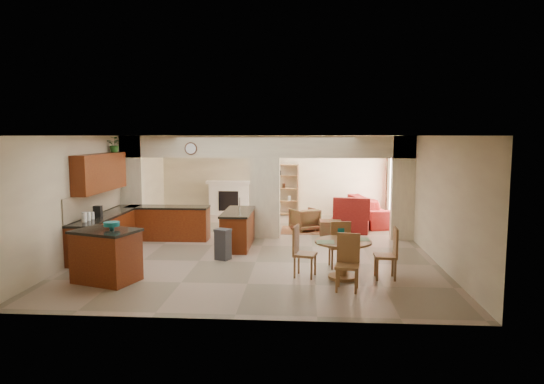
# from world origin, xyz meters

# --- Properties ---
(floor) EXTENTS (10.00, 10.00, 0.00)m
(floor) POSITION_xyz_m (0.00, 0.00, 0.00)
(floor) COLOR gray
(floor) RESTS_ON ground
(ceiling) EXTENTS (10.00, 10.00, 0.00)m
(ceiling) POSITION_xyz_m (0.00, 0.00, 2.80)
(ceiling) COLOR white
(ceiling) RESTS_ON wall_back
(wall_back) EXTENTS (8.00, 0.00, 8.00)m
(wall_back) POSITION_xyz_m (0.00, 5.00, 1.40)
(wall_back) COLOR beige
(wall_back) RESTS_ON floor
(wall_front) EXTENTS (8.00, 0.00, 8.00)m
(wall_front) POSITION_xyz_m (0.00, -5.00, 1.40)
(wall_front) COLOR beige
(wall_front) RESTS_ON floor
(wall_left) EXTENTS (0.00, 10.00, 10.00)m
(wall_left) POSITION_xyz_m (-4.00, 0.00, 1.40)
(wall_left) COLOR beige
(wall_left) RESTS_ON floor
(wall_right) EXTENTS (0.00, 10.00, 10.00)m
(wall_right) POSITION_xyz_m (4.00, 0.00, 1.40)
(wall_right) COLOR beige
(wall_right) RESTS_ON floor
(partition_left_pier) EXTENTS (0.60, 0.25, 2.80)m
(partition_left_pier) POSITION_xyz_m (-3.70, 1.00, 1.40)
(partition_left_pier) COLOR beige
(partition_left_pier) RESTS_ON floor
(partition_center_pier) EXTENTS (0.80, 0.25, 2.20)m
(partition_center_pier) POSITION_xyz_m (0.00, 1.00, 1.10)
(partition_center_pier) COLOR beige
(partition_center_pier) RESTS_ON floor
(partition_right_pier) EXTENTS (0.60, 0.25, 2.80)m
(partition_right_pier) POSITION_xyz_m (3.70, 1.00, 1.40)
(partition_right_pier) COLOR beige
(partition_right_pier) RESTS_ON floor
(partition_header) EXTENTS (8.00, 0.25, 0.60)m
(partition_header) POSITION_xyz_m (0.00, 1.00, 2.50)
(partition_header) COLOR beige
(partition_header) RESTS_ON partition_center_pier
(kitchen_counter) EXTENTS (2.52, 3.29, 1.48)m
(kitchen_counter) POSITION_xyz_m (-3.26, -0.25, 0.46)
(kitchen_counter) COLOR #451007
(kitchen_counter) RESTS_ON floor
(upper_cabinets) EXTENTS (0.35, 2.40, 0.90)m
(upper_cabinets) POSITION_xyz_m (-3.82, -0.80, 1.92)
(upper_cabinets) COLOR #451007
(upper_cabinets) RESTS_ON wall_left
(peninsula) EXTENTS (0.70, 1.85, 0.91)m
(peninsula) POSITION_xyz_m (-0.60, -0.11, 0.46)
(peninsula) COLOR #451007
(peninsula) RESTS_ON floor
(wall_clock) EXTENTS (0.34, 0.03, 0.34)m
(wall_clock) POSITION_xyz_m (-2.00, 0.85, 2.45)
(wall_clock) COLOR #4A2A18
(wall_clock) RESTS_ON partition_header
(rug) EXTENTS (1.60, 1.30, 0.01)m
(rug) POSITION_xyz_m (1.20, 2.10, 0.01)
(rug) COLOR brown
(rug) RESTS_ON floor
(fireplace) EXTENTS (1.60, 0.35, 1.20)m
(fireplace) POSITION_xyz_m (-1.60, 4.83, 0.61)
(fireplace) COLOR white
(fireplace) RESTS_ON floor
(shelving_unit) EXTENTS (1.00, 0.32, 1.80)m
(shelving_unit) POSITION_xyz_m (0.35, 4.82, 0.90)
(shelving_unit) COLOR olive
(shelving_unit) RESTS_ON floor
(window_a) EXTENTS (0.02, 0.90, 1.90)m
(window_a) POSITION_xyz_m (3.97, 2.30, 1.20)
(window_a) COLOR white
(window_a) RESTS_ON wall_right
(window_b) EXTENTS (0.02, 0.90, 1.90)m
(window_b) POSITION_xyz_m (3.97, 4.00, 1.20)
(window_b) COLOR white
(window_b) RESTS_ON wall_right
(glazed_door) EXTENTS (0.02, 0.70, 2.10)m
(glazed_door) POSITION_xyz_m (3.97, 3.15, 1.05)
(glazed_door) COLOR white
(glazed_door) RESTS_ON wall_right
(drape_a_left) EXTENTS (0.10, 0.28, 2.30)m
(drape_a_left) POSITION_xyz_m (3.93, 1.70, 1.20)
(drape_a_left) COLOR #3B1817
(drape_a_left) RESTS_ON wall_right
(drape_a_right) EXTENTS (0.10, 0.28, 2.30)m
(drape_a_right) POSITION_xyz_m (3.93, 2.90, 1.20)
(drape_a_right) COLOR #3B1817
(drape_a_right) RESTS_ON wall_right
(drape_b_left) EXTENTS (0.10, 0.28, 2.30)m
(drape_b_left) POSITION_xyz_m (3.93, 3.40, 1.20)
(drape_b_left) COLOR #3B1817
(drape_b_left) RESTS_ON wall_right
(drape_b_right) EXTENTS (0.10, 0.28, 2.30)m
(drape_b_right) POSITION_xyz_m (3.93, 4.60, 1.20)
(drape_b_right) COLOR #3B1817
(drape_b_right) RESTS_ON wall_right
(ceiling_fan) EXTENTS (1.00, 1.00, 0.10)m
(ceiling_fan) POSITION_xyz_m (1.50, 3.00, 2.56)
(ceiling_fan) COLOR white
(ceiling_fan) RESTS_ON ceiling
(kitchen_island) EXTENTS (1.37, 1.16, 1.01)m
(kitchen_island) POSITION_xyz_m (-2.72, -3.23, 0.51)
(kitchen_island) COLOR #451007
(kitchen_island) RESTS_ON floor
(teal_bowl) EXTENTS (0.30, 0.30, 0.14)m
(teal_bowl) POSITION_xyz_m (-2.62, -3.16, 1.08)
(teal_bowl) COLOR #127A81
(teal_bowl) RESTS_ON kitchen_island
(trash_can) EXTENTS (0.39, 0.36, 0.65)m
(trash_can) POSITION_xyz_m (-0.76, -1.44, 0.32)
(trash_can) COLOR #2C2C2F
(trash_can) RESTS_ON floor
(dining_table) EXTENTS (1.11, 1.11, 0.76)m
(dining_table) POSITION_xyz_m (1.83, -2.73, 0.50)
(dining_table) COLOR olive
(dining_table) RESTS_ON floor
(fruit_bowl) EXTENTS (0.30, 0.30, 0.16)m
(fruit_bowl) POSITION_xyz_m (1.90, -2.77, 0.84)
(fruit_bowl) COLOR #89C329
(fruit_bowl) RESTS_ON dining_table
(sofa) EXTENTS (3.02, 1.64, 0.83)m
(sofa) POSITION_xyz_m (3.30, 3.54, 0.42)
(sofa) COLOR maroon
(sofa) RESTS_ON floor
(chaise) EXTENTS (1.17, 1.01, 0.42)m
(chaise) POSITION_xyz_m (2.41, 1.96, 0.21)
(chaise) COLOR maroon
(chaise) RESTS_ON floor
(armchair) EXTENTS (0.98, 0.99, 0.67)m
(armchair) POSITION_xyz_m (1.09, 2.06, 0.33)
(armchair) COLOR maroon
(armchair) RESTS_ON floor
(ottoman) EXTENTS (0.59, 0.59, 0.43)m
(ottoman) POSITION_xyz_m (1.81, 1.38, 0.21)
(ottoman) COLOR maroon
(ottoman) RESTS_ON floor
(plant) EXTENTS (0.43, 0.39, 0.40)m
(plant) POSITION_xyz_m (-3.82, 0.15, 2.57)
(plant) COLOR #195516
(plant) RESTS_ON upper_cabinets
(chair_north) EXTENTS (0.47, 0.47, 1.02)m
(chair_north) POSITION_xyz_m (1.82, -2.00, 0.55)
(chair_north) COLOR olive
(chair_north) RESTS_ON floor
(chair_east) EXTENTS (0.44, 0.43, 1.02)m
(chair_east) POSITION_xyz_m (2.75, -2.69, 0.55)
(chair_east) COLOR olive
(chair_east) RESTS_ON floor
(chair_south) EXTENTS (0.49, 0.49, 1.02)m
(chair_south) POSITION_xyz_m (1.87, -3.39, 0.55)
(chair_south) COLOR olive
(chair_south) RESTS_ON floor
(chair_west) EXTENTS (0.50, 0.50, 1.02)m
(chair_west) POSITION_xyz_m (1.01, -2.63, 0.55)
(chair_west) COLOR olive
(chair_west) RESTS_ON floor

